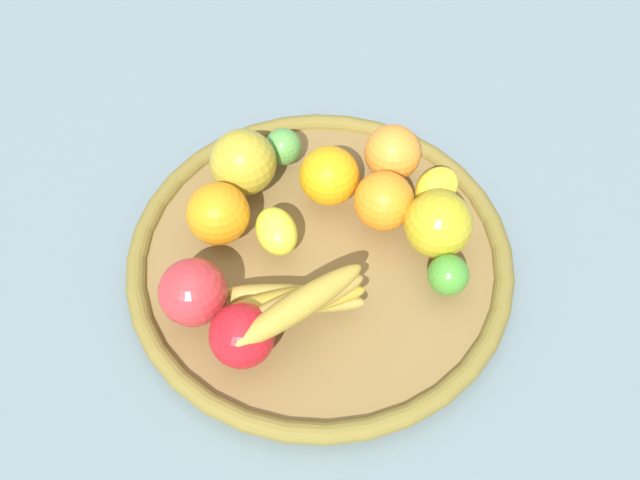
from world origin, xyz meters
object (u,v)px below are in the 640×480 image
(lime_0, at_px, (283,147))
(lemon_0, at_px, (437,188))
(orange_1, at_px, (218,214))
(banana_bunch, at_px, (294,303))
(apple_2, at_px, (243,162))
(orange_0, at_px, (329,176))
(apple_1, at_px, (193,292))
(apple_3, at_px, (438,224))
(lime_1, at_px, (448,275))
(lemon_1, at_px, (276,231))
(orange_2, at_px, (384,201))
(apple_0, at_px, (239,334))
(orange_3, at_px, (393,153))

(lime_0, relative_size, lemon_0, 0.76)
(orange_1, height_order, banana_bunch, orange_1)
(apple_2, bearing_deg, orange_0, -157.58)
(orange_0, relative_size, apple_1, 0.97)
(orange_1, bearing_deg, apple_3, -152.05)
(apple_2, relative_size, lime_1, 1.74)
(banana_bunch, xyz_separation_m, lime_0, (0.14, -0.18, -0.01))
(lime_0, xyz_separation_m, lemon_1, (-0.06, 0.11, -0.00))
(lime_1, xyz_separation_m, lemon_1, (0.19, 0.05, -0.00))
(apple_2, xyz_separation_m, lemon_1, (-0.08, 0.05, -0.02))
(lime_1, bearing_deg, lime_0, -13.39)
(apple_3, bearing_deg, apple_2, 9.93)
(lime_0, height_order, orange_2, orange_2)
(apple_0, bearing_deg, lime_1, -129.02)
(orange_3, relative_size, lemon_1, 1.11)
(orange_3, xyz_separation_m, apple_1, (0.08, 0.28, 0.00))
(apple_0, bearing_deg, banana_bunch, -115.69)
(orange_0, bearing_deg, apple_1, 79.74)
(banana_bunch, height_order, lime_1, banana_bunch)
(apple_3, xyz_separation_m, orange_2, (0.07, 0.00, -0.00))
(lime_0, bearing_deg, orange_0, 166.52)
(orange_1, xyz_separation_m, lime_0, (0.00, -0.13, -0.01))
(orange_1, distance_m, apple_3, 0.25)
(apple_1, relative_size, orange_2, 1.04)
(apple_1, relative_size, lemon_0, 1.20)
(orange_3, distance_m, lime_1, 0.17)
(orange_3, height_order, lime_0, orange_3)
(apple_1, bearing_deg, orange_0, -100.26)
(lemon_1, bearing_deg, apple_0, 108.13)
(banana_bunch, distance_m, lime_1, 0.17)
(orange_0, xyz_separation_m, apple_2, (0.10, 0.04, 0.00))
(lime_1, bearing_deg, lemon_1, 14.73)
(apple_2, xyz_separation_m, lime_1, (-0.27, 0.00, -0.02))
(apple_0, bearing_deg, lemon_1, -71.87)
(orange_2, distance_m, lemon_0, 0.07)
(apple_3, bearing_deg, lime_1, 129.58)
(orange_1, xyz_separation_m, apple_0, (-0.11, 0.11, -0.00))
(apple_1, bearing_deg, lemon_0, -118.93)
(apple_1, bearing_deg, orange_3, -106.53)
(lemon_0, bearing_deg, apple_3, 116.06)
(orange_0, relative_size, apple_3, 0.92)
(orange_0, height_order, lemon_0, orange_0)
(banana_bunch, xyz_separation_m, orange_2, (-0.01, -0.17, 0.00))
(apple_2, distance_m, lemon_1, 0.10)
(apple_0, bearing_deg, lime_0, -66.08)
(apple_3, relative_size, apple_1, 1.06)
(orange_0, relative_size, apple_0, 1.05)
(apple_1, distance_m, lime_0, 0.23)
(apple_2, height_order, lemon_0, apple_2)
(lemon_1, bearing_deg, lime_0, -59.81)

